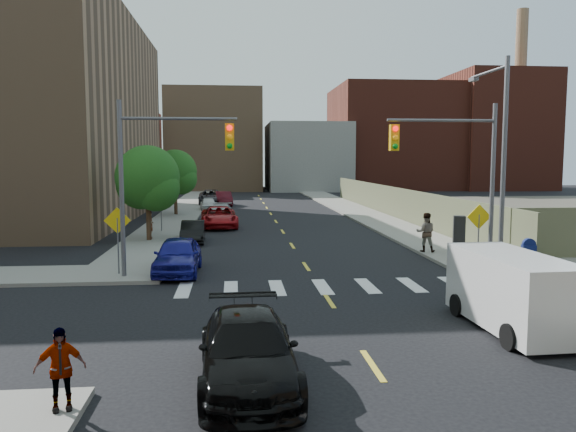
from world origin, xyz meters
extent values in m
plane|color=black|center=(0.00, 0.00, 0.00)|extent=(160.00, 160.00, 0.00)
cube|color=gray|center=(-7.75, 41.50, 0.07)|extent=(3.50, 73.00, 0.15)
cube|color=gray|center=(7.75, 41.50, 0.07)|extent=(3.50, 73.00, 0.15)
cube|color=#6B6C4B|center=(9.60, 28.00, 1.25)|extent=(0.12, 44.00, 2.50)
cube|color=#592319|center=(-22.00, 70.00, 6.00)|extent=(14.00, 18.00, 12.00)
cube|color=#8C6B4C|center=(-6.00, 72.00, 7.50)|extent=(14.00, 16.00, 15.00)
cube|color=gray|center=(8.00, 70.00, 5.00)|extent=(12.00, 16.00, 10.00)
cube|color=#592319|center=(22.00, 72.00, 8.00)|extent=(18.00, 18.00, 16.00)
cube|color=#592319|center=(38.00, 70.00, 9.00)|extent=(14.00, 16.00, 18.00)
cylinder|color=#8C6B4C|center=(42.00, 70.00, 14.00)|extent=(1.80, 1.80, 28.00)
cylinder|color=#59595E|center=(-7.50, 6.00, 3.50)|extent=(0.18, 0.18, 7.00)
cylinder|color=#59595E|center=(-5.25, 6.00, 6.30)|extent=(4.50, 0.12, 0.12)
cube|color=#E5A50C|center=(-3.30, 6.00, 5.60)|extent=(0.35, 0.30, 1.05)
cylinder|color=#59595E|center=(7.50, 6.00, 3.50)|extent=(0.18, 0.18, 7.00)
cylinder|color=#59595E|center=(5.25, 6.00, 6.30)|extent=(4.50, 0.12, 0.12)
cube|color=#E5A50C|center=(3.30, 6.00, 5.60)|extent=(0.35, 0.30, 1.05)
cylinder|color=#59595E|center=(8.20, 6.50, 4.50)|extent=(0.20, 0.20, 9.00)
cylinder|color=#59595E|center=(8.20, 8.20, 8.60)|extent=(0.12, 3.50, 0.12)
cube|color=#59595E|center=(8.20, 9.80, 8.50)|extent=(0.25, 0.60, 0.18)
cylinder|color=#59595E|center=(-7.80, 6.50, 1.20)|extent=(0.06, 0.06, 2.40)
cube|color=yellow|center=(-7.80, 6.50, 2.30)|extent=(1.06, 0.04, 1.06)
cylinder|color=#59595E|center=(7.20, 6.50, 1.20)|extent=(0.06, 0.06, 2.40)
cube|color=yellow|center=(7.20, 6.50, 2.30)|extent=(1.06, 0.04, 1.06)
cylinder|color=#59595E|center=(-7.80, 20.00, 1.20)|extent=(0.06, 0.06, 2.40)
cube|color=yellow|center=(-7.80, 20.00, 2.30)|extent=(1.06, 0.04, 1.06)
cylinder|color=#332114|center=(-8.00, 16.00, 1.32)|extent=(0.28, 0.28, 2.64)
sphere|color=#184B15|center=(-8.00, 16.00, 3.72)|extent=(3.60, 3.60, 3.60)
sphere|color=#184B15|center=(-7.50, 15.70, 3.12)|extent=(2.64, 2.64, 2.64)
sphere|color=#184B15|center=(-8.40, 16.40, 3.30)|extent=(2.88, 2.88, 2.88)
cylinder|color=#332114|center=(-8.00, 31.00, 1.32)|extent=(0.28, 0.28, 2.64)
sphere|color=#184B15|center=(-8.00, 31.00, 3.72)|extent=(3.60, 3.60, 3.60)
sphere|color=#184B15|center=(-7.50, 30.70, 3.12)|extent=(2.64, 2.64, 2.64)
sphere|color=#184B15|center=(-8.40, 31.40, 3.30)|extent=(2.88, 2.88, 2.88)
imported|color=navy|center=(-5.50, 7.00, 0.75)|extent=(1.84, 4.46, 1.51)
imported|color=black|center=(-5.50, 15.74, 0.61)|extent=(1.40, 3.76, 1.23)
imported|color=#9F0F14|center=(-4.20, 22.65, 0.73)|extent=(2.77, 5.42, 1.47)
imported|color=#A5A8AC|center=(-4.20, 27.38, 0.63)|extent=(1.99, 4.41, 1.25)
imported|color=silver|center=(-5.50, 35.37, 0.61)|extent=(1.74, 3.71, 1.23)
imported|color=#3B0B12|center=(-4.20, 40.75, 0.72)|extent=(1.93, 4.51, 1.44)
imported|color=#222227|center=(-5.50, 42.09, 0.78)|extent=(2.84, 5.72, 1.56)
imported|color=black|center=(-2.89, -4.73, 0.72)|extent=(2.15, 5.02, 1.44)
cube|color=silver|center=(4.50, -1.69, 1.13)|extent=(1.96, 4.75, 1.99)
cube|color=black|center=(4.44, 0.11, 1.40)|extent=(1.71, 1.14, 0.81)
cylinder|color=black|center=(3.59, -0.19, 0.32)|extent=(0.28, 0.69, 0.69)
cylinder|color=black|center=(5.31, -0.13, 0.32)|extent=(0.28, 0.69, 0.69)
cylinder|color=black|center=(3.69, -3.26, 0.32)|extent=(0.28, 0.69, 0.69)
cylinder|color=black|center=(5.41, -3.20, 0.32)|extent=(0.28, 0.69, 0.69)
cube|color=navy|center=(9.20, 6.00, 0.65)|extent=(0.57, 0.47, 0.99)
cylinder|color=navy|center=(9.20, 6.00, 1.17)|extent=(0.54, 0.30, 0.51)
cube|color=black|center=(7.72, 9.81, 1.07)|extent=(0.65, 0.58, 1.85)
imported|color=gray|center=(-8.02, 16.67, 0.94)|extent=(0.50, 0.65, 1.58)
imported|color=gray|center=(6.30, 10.51, 1.12)|extent=(1.12, 0.99, 1.95)
imported|color=gray|center=(-6.36, -6.00, 0.93)|extent=(0.98, 0.61, 1.55)
camera|label=1|loc=(-3.15, -16.28, 4.75)|focal=35.00mm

